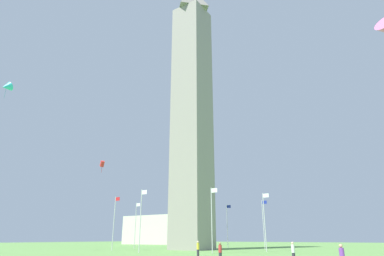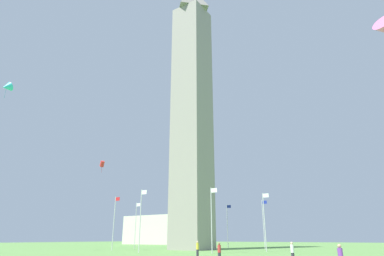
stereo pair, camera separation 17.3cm
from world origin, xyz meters
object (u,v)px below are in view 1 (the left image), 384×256
at_px(flagpole_n, 265,219).
at_px(kite_cyan_delta, 6,87).
at_px(flagpole_w, 141,218).
at_px(person_white_shirt, 293,252).
at_px(person_red_shirt, 220,252).
at_px(flagpole_sw, 114,221).
at_px(flagpole_nw, 212,217).
at_px(flagpole_ne, 263,222).
at_px(distant_building, 159,230).
at_px(flagpole_s, 136,223).
at_px(flagpole_e, 227,224).
at_px(kite_red_box, 102,164).
at_px(obelisk_monument, 192,101).
at_px(person_yellow_shirt, 198,249).
at_px(flagpole_se, 180,224).

bearing_deg(flagpole_n, kite_cyan_delta, -139.98).
relative_size(flagpole_w, person_white_shirt, 5.33).
bearing_deg(kite_cyan_delta, person_red_shirt, 6.28).
distance_m(flagpole_sw, flagpole_nw, 20.67).
relative_size(flagpole_ne, distant_building, 0.36).
bearing_deg(flagpole_nw, flagpole_n, 67.50).
xyz_separation_m(flagpole_s, distant_building, (-25.74, 40.07, -0.28)).
bearing_deg(flagpole_nw, flagpole_sw, 180.00).
xyz_separation_m(flagpole_e, kite_red_box, (-8.73, -30.35, 9.39)).
height_order(obelisk_monument, flagpole_ne, obelisk_monument).
distance_m(flagpole_w, person_yellow_shirt, 14.12).
height_order(obelisk_monument, person_white_shirt, obelisk_monument).
bearing_deg(flagpole_n, flagpole_s, 180.00).
relative_size(flagpole_s, kite_cyan_delta, 2.92).
bearing_deg(flagpole_ne, flagpole_w, -112.50).
bearing_deg(flagpole_se, kite_cyan_delta, -103.69).
distance_m(flagpole_e, flagpole_s, 20.67).
bearing_deg(person_red_shirt, flagpole_nw, -28.63).
relative_size(flagpole_e, person_yellow_shirt, 5.30).
relative_size(flagpole_w, person_red_shirt, 5.50).
height_order(flagpole_ne, flagpole_s, same).
bearing_deg(flagpole_w, flagpole_se, 112.50).
bearing_deg(person_white_shirt, flagpole_e, -6.94).
relative_size(obelisk_monument, flagpole_sw, 6.43).
bearing_deg(kite_red_box, flagpole_se, 93.52).
distance_m(flagpole_se, kite_cyan_delta, 46.09).
bearing_deg(person_red_shirt, flagpole_sw, 3.35).
relative_size(obelisk_monument, flagpole_w, 6.43).
bearing_deg(person_yellow_shirt, flagpole_ne, -38.23).
distance_m(flagpole_w, flagpole_nw, 11.18).
relative_size(flagpole_se, kite_cyan_delta, 2.92).
xyz_separation_m(obelisk_monument, flagpole_se, (-10.28, 10.33, -25.27)).
relative_size(flagpole_n, flagpole_nw, 1.00).
height_order(flagpole_n, kite_red_box, kite_red_box).
bearing_deg(kite_cyan_delta, kite_red_box, 49.85).
relative_size(flagpole_n, person_yellow_shirt, 5.30).
height_order(flagpole_n, distant_building, distant_building).
bearing_deg(person_yellow_shirt, flagpole_sw, 27.46).
height_order(flagpole_se, person_white_shirt, flagpole_se).
xyz_separation_m(flagpole_se, person_red_shirt, (29.72, -35.00, -4.27)).
xyz_separation_m(flagpole_sw, kite_red_box, (1.60, -5.41, 9.39)).
height_order(flagpole_sw, flagpole_w, same).
xyz_separation_m(flagpole_w, person_red_shirt, (19.39, -10.06, -4.27)).
bearing_deg(person_white_shirt, person_yellow_shirt, 35.04).
bearing_deg(person_red_shirt, kite_cyan_delta, 35.38).
height_order(flagpole_sw, person_yellow_shirt, flagpole_sw).
bearing_deg(obelisk_monument, flagpole_se, 134.86).
xyz_separation_m(flagpole_ne, kite_red_box, (-19.06, -26.07, 9.39)).
relative_size(flagpole_s, person_red_shirt, 5.50).
bearing_deg(obelisk_monument, flagpole_nw, -44.86).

